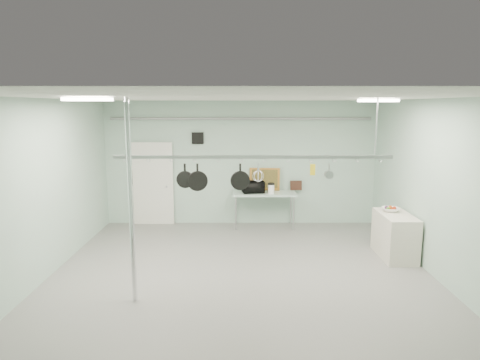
{
  "coord_description": "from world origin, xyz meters",
  "views": [
    {
      "loc": [
        -0.04,
        -7.01,
        3.07
      ],
      "look_at": [
        -0.02,
        1.0,
        1.68
      ],
      "focal_mm": 32.0,
      "sensor_mm": 36.0,
      "label": 1
    }
  ],
  "objects_px": {
    "skillet_left": "(185,175)",
    "skillet_mid": "(198,178)",
    "side_cabinet": "(395,236)",
    "microwave": "(253,187)",
    "prep_table": "(264,195)",
    "skillet_right": "(240,177)",
    "fruit_bowl": "(390,210)",
    "coffee_canister": "(271,189)",
    "chrome_pole": "(131,203)",
    "pot_rack": "(253,155)"
  },
  "relations": [
    {
      "from": "skillet_left",
      "to": "skillet_mid",
      "type": "relative_size",
      "value": 0.83
    },
    {
      "from": "side_cabinet",
      "to": "microwave",
      "type": "xyz_separation_m",
      "value": [
        -2.83,
        2.18,
        0.6
      ]
    },
    {
      "from": "prep_table",
      "to": "skillet_right",
      "type": "bearing_deg",
      "value": -100.63
    },
    {
      "from": "skillet_mid",
      "to": "skillet_right",
      "type": "bearing_deg",
      "value": -11.72
    },
    {
      "from": "skillet_right",
      "to": "skillet_mid",
      "type": "bearing_deg",
      "value": 172.61
    },
    {
      "from": "microwave",
      "to": "fruit_bowl",
      "type": "distance_m",
      "value": 3.41
    },
    {
      "from": "prep_table",
      "to": "coffee_canister",
      "type": "xyz_separation_m",
      "value": [
        0.16,
        -0.15,
        0.19
      ]
    },
    {
      "from": "chrome_pole",
      "to": "skillet_mid",
      "type": "relative_size",
      "value": 6.55
    },
    {
      "from": "fruit_bowl",
      "to": "skillet_mid",
      "type": "height_order",
      "value": "skillet_mid"
    },
    {
      "from": "side_cabinet",
      "to": "fruit_bowl",
      "type": "relative_size",
      "value": 3.44
    },
    {
      "from": "pot_rack",
      "to": "fruit_bowl",
      "type": "height_order",
      "value": "pot_rack"
    },
    {
      "from": "side_cabinet",
      "to": "microwave",
      "type": "relative_size",
      "value": 2.24
    },
    {
      "from": "prep_table",
      "to": "skillet_left",
      "type": "relative_size",
      "value": 3.96
    },
    {
      "from": "prep_table",
      "to": "skillet_right",
      "type": "relative_size",
      "value": 3.47
    },
    {
      "from": "coffee_canister",
      "to": "skillet_right",
      "type": "height_order",
      "value": "skillet_right"
    },
    {
      "from": "prep_table",
      "to": "microwave",
      "type": "relative_size",
      "value": 2.99
    },
    {
      "from": "microwave",
      "to": "side_cabinet",
      "type": "bearing_deg",
      "value": 132.59
    },
    {
      "from": "pot_rack",
      "to": "chrome_pole",
      "type": "bearing_deg",
      "value": -154.65
    },
    {
      "from": "side_cabinet",
      "to": "skillet_right",
      "type": "xyz_separation_m",
      "value": [
        -3.17,
        -1.1,
        1.4
      ]
    },
    {
      "from": "side_cabinet",
      "to": "coffee_canister",
      "type": "xyz_separation_m",
      "value": [
        -2.39,
        2.05,
        0.57
      ]
    },
    {
      "from": "side_cabinet",
      "to": "fruit_bowl",
      "type": "height_order",
      "value": "fruit_bowl"
    },
    {
      "from": "fruit_bowl",
      "to": "microwave",
      "type": "bearing_deg",
      "value": 145.05
    },
    {
      "from": "side_cabinet",
      "to": "skillet_right",
      "type": "bearing_deg",
      "value": -160.86
    },
    {
      "from": "side_cabinet",
      "to": "skillet_mid",
      "type": "height_order",
      "value": "skillet_mid"
    },
    {
      "from": "coffee_canister",
      "to": "fruit_bowl",
      "type": "distance_m",
      "value": 2.98
    },
    {
      "from": "microwave",
      "to": "fruit_bowl",
      "type": "xyz_separation_m",
      "value": [
        2.79,
        -1.95,
        -0.11
      ]
    },
    {
      "from": "microwave",
      "to": "fruit_bowl",
      "type": "height_order",
      "value": "microwave"
    },
    {
      "from": "skillet_mid",
      "to": "fruit_bowl",
      "type": "bearing_deg",
      "value": 7.2
    },
    {
      "from": "coffee_canister",
      "to": "skillet_left",
      "type": "height_order",
      "value": "skillet_left"
    },
    {
      "from": "chrome_pole",
      "to": "skillet_mid",
      "type": "height_order",
      "value": "chrome_pole"
    },
    {
      "from": "coffee_canister",
      "to": "skillet_right",
      "type": "xyz_separation_m",
      "value": [
        -0.78,
        -3.15,
        0.83
      ]
    },
    {
      "from": "microwave",
      "to": "skillet_mid",
      "type": "bearing_deg",
      "value": 61.96
    },
    {
      "from": "chrome_pole",
      "to": "side_cabinet",
      "type": "relative_size",
      "value": 2.67
    },
    {
      "from": "prep_table",
      "to": "skillet_right",
      "type": "xyz_separation_m",
      "value": [
        -0.62,
        -3.3,
        1.02
      ]
    },
    {
      "from": "side_cabinet",
      "to": "fruit_bowl",
      "type": "distance_m",
      "value": 0.54
    },
    {
      "from": "coffee_canister",
      "to": "skillet_left",
      "type": "bearing_deg",
      "value": -118.86
    },
    {
      "from": "pot_rack",
      "to": "skillet_left",
      "type": "distance_m",
      "value": 1.23
    },
    {
      "from": "chrome_pole",
      "to": "microwave",
      "type": "relative_size",
      "value": 5.99
    },
    {
      "from": "chrome_pole",
      "to": "coffee_canister",
      "type": "height_order",
      "value": "chrome_pole"
    },
    {
      "from": "fruit_bowl",
      "to": "skillet_left",
      "type": "distance_m",
      "value": 4.4
    },
    {
      "from": "prep_table",
      "to": "pot_rack",
      "type": "bearing_deg",
      "value": -96.91
    },
    {
      "from": "pot_rack",
      "to": "coffee_canister",
      "type": "relative_size",
      "value": 20.9
    },
    {
      "from": "side_cabinet",
      "to": "microwave",
      "type": "distance_m",
      "value": 3.62
    },
    {
      "from": "fruit_bowl",
      "to": "skillet_mid",
      "type": "distance_m",
      "value": 4.19
    },
    {
      "from": "chrome_pole",
      "to": "prep_table",
      "type": "xyz_separation_m",
      "value": [
        2.3,
        4.2,
        -0.77
      ]
    },
    {
      "from": "side_cabinet",
      "to": "skillet_left",
      "type": "height_order",
      "value": "skillet_left"
    },
    {
      "from": "microwave",
      "to": "coffee_canister",
      "type": "height_order",
      "value": "microwave"
    },
    {
      "from": "skillet_mid",
      "to": "side_cabinet",
      "type": "bearing_deg",
      "value": 3.99
    },
    {
      "from": "side_cabinet",
      "to": "pot_rack",
      "type": "bearing_deg",
      "value": -159.55
    },
    {
      "from": "prep_table",
      "to": "chrome_pole",
      "type": "bearing_deg",
      "value": -118.71
    }
  ]
}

